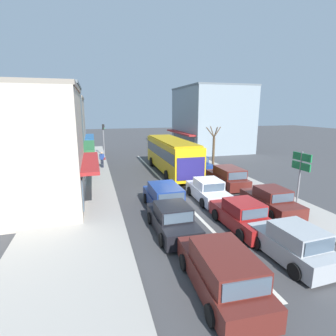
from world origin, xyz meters
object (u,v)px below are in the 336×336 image
object	(u,v)px
parked_sedan_kerb_front	(271,201)
parked_wagon_kerb_second	(228,177)
wagon_adjacent_lane_trail	(222,272)
city_bus	(171,153)
directional_road_sign	(301,167)
pedestrian_with_handbag_near	(102,159)
parked_sedan_kerb_rear	(183,155)
hatchback_behind_bus_mid	(293,244)
sedan_behind_bus_near	(172,220)
sedan_adjacent_lane_lead	(208,191)
parked_sedan_kerb_third	(197,164)
wagon_queue_far_back	(164,198)
traffic_light_downstreet	(103,135)
sedan_queue_gap_filler	(243,216)
street_tree_right	(213,149)

from	to	relation	value
parked_sedan_kerb_front	parked_wagon_kerb_second	distance (m)	5.45
wagon_adjacent_lane_trail	city_bus	bearing A→B (deg)	79.04
directional_road_sign	pedestrian_with_handbag_near	size ratio (longest dim) A/B	2.21
parked_sedan_kerb_rear	city_bus	bearing A→B (deg)	-119.26
hatchback_behind_bus_mid	parked_wagon_kerb_second	size ratio (longest dim) A/B	0.83
sedan_behind_bus_near	directional_road_sign	distance (m)	8.41
sedan_adjacent_lane_lead	pedestrian_with_handbag_near	xyz separation A→B (m)	(-6.48, 11.79, 0.40)
sedan_adjacent_lane_lead	parked_sedan_kerb_third	bearing A→B (deg)	72.22
wagon_queue_far_back	traffic_light_downstreet	bearing A→B (deg)	97.85
pedestrian_with_handbag_near	parked_sedan_kerb_rear	bearing A→B (deg)	12.47
directional_road_sign	hatchback_behind_bus_mid	bearing A→B (deg)	-133.13
hatchback_behind_bus_mid	sedan_behind_bus_near	xyz separation A→B (m)	(-3.94, 3.71, -0.05)
wagon_adjacent_lane_trail	sedan_adjacent_lane_lead	size ratio (longest dim) A/B	1.08
wagon_queue_far_back	sedan_behind_bus_near	size ratio (longest dim) A/B	1.07
hatchback_behind_bus_mid	pedestrian_with_handbag_near	bearing A→B (deg)	109.14
wagon_queue_far_back	parked_sedan_kerb_third	distance (m)	11.21
sedan_behind_bus_near	sedan_queue_gap_filler	xyz separation A→B (m)	(3.61, -0.53, 0.00)
city_bus	sedan_adjacent_lane_lead	xyz separation A→B (m)	(0.11, -8.25, -1.22)
sedan_queue_gap_filler	parked_sedan_kerb_front	xyz separation A→B (m)	(2.87, 1.55, 0.00)
sedan_behind_bus_near	sedan_queue_gap_filler	world-z (taller)	same
wagon_adjacent_lane_trail	directional_road_sign	xyz separation A→B (m)	(7.81, 5.38, 1.96)
city_bus	directional_road_sign	bearing A→B (deg)	-68.26
parked_sedan_kerb_rear	directional_road_sign	xyz separation A→B (m)	(1.39, -17.06, 2.04)
wagon_adjacent_lane_trail	parked_sedan_kerb_front	xyz separation A→B (m)	(6.16, 5.66, -0.08)
sedan_adjacent_lane_lead	directional_road_sign	world-z (taller)	directional_road_sign
sedan_queue_gap_filler	sedan_adjacent_lane_lead	bearing A→B (deg)	89.11
parked_sedan_kerb_front	sedan_queue_gap_filler	bearing A→B (deg)	-151.55
traffic_light_downstreet	pedestrian_with_handbag_near	bearing A→B (deg)	-94.31
traffic_light_downstreet	directional_road_sign	bearing A→B (deg)	-64.57
parked_sedan_kerb_rear	traffic_light_downstreet	distance (m)	10.44
sedan_behind_bus_near	traffic_light_downstreet	size ratio (longest dim) A/B	1.00
sedan_queue_gap_filler	traffic_light_downstreet	size ratio (longest dim) A/B	1.01
parked_wagon_kerb_second	pedestrian_with_handbag_near	xyz separation A→B (m)	(-9.35, 9.23, 0.32)
traffic_light_downstreet	wagon_adjacent_lane_trail	bearing A→B (deg)	-84.57
hatchback_behind_bus_mid	parked_wagon_kerb_second	distance (m)	10.51
parked_sedan_kerb_front	street_tree_right	world-z (taller)	street_tree_right
parked_sedan_kerb_rear	directional_road_sign	distance (m)	17.24
sedan_adjacent_lane_lead	parked_wagon_kerb_second	size ratio (longest dim) A/B	0.93
wagon_adjacent_lane_trail	sedan_adjacent_lane_lead	bearing A→B (deg)	68.51
sedan_adjacent_lane_lead	parked_sedan_kerb_third	world-z (taller)	same
sedan_behind_bus_near	street_tree_right	distance (m)	14.70
city_bus	hatchback_behind_bus_mid	xyz separation A→B (m)	(0.37, -15.88, -1.17)
parked_sedan_kerb_front	street_tree_right	distance (m)	11.41
hatchback_behind_bus_mid	sedan_queue_gap_filler	world-z (taller)	hatchback_behind_bus_mid
sedan_queue_gap_filler	parked_wagon_kerb_second	xyz separation A→B (m)	(2.94, 7.00, 0.08)
city_bus	traffic_light_downstreet	bearing A→B (deg)	119.22
sedan_adjacent_lane_lead	parked_wagon_kerb_second	xyz separation A→B (m)	(2.87, 2.56, 0.08)
sedan_adjacent_lane_lead	street_tree_right	distance (m)	9.50
sedan_behind_bus_near	city_bus	bearing A→B (deg)	73.64
wagon_queue_far_back	parked_sedan_kerb_rear	bearing A→B (deg)	66.82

